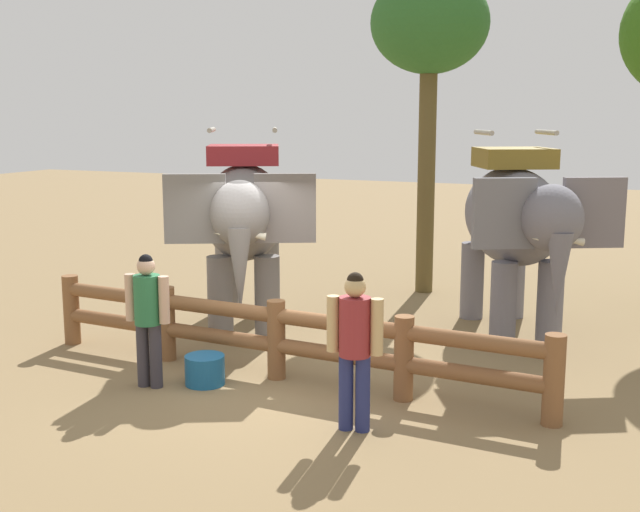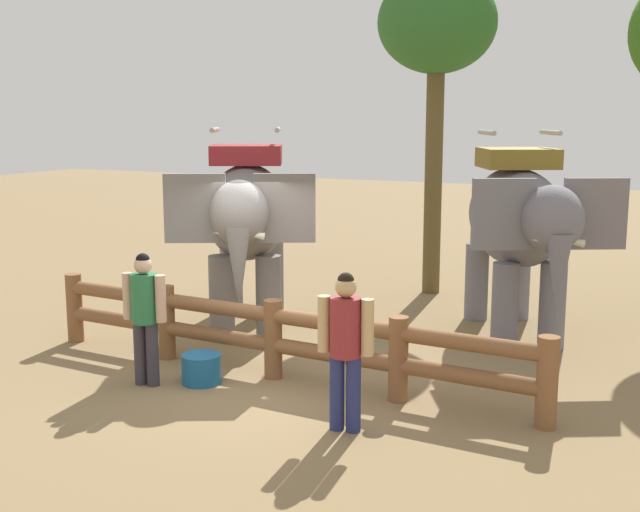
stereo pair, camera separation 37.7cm
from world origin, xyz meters
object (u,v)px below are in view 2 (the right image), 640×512
at_px(log_fence, 273,333).
at_px(elephant_center, 520,223).
at_px(tourist_man_in_blue, 145,310).
at_px(feed_bucket, 202,369).
at_px(tree_far_left, 437,31).
at_px(tourist_woman_in_black, 345,340).
at_px(elephant_near_left, 247,218).

bearing_deg(log_fence, elephant_center, 53.51).
xyz_separation_m(tourist_man_in_blue, feed_bucket, (0.60, 0.36, -0.80)).
relative_size(tree_far_left, feed_bucket, 11.73).
xyz_separation_m(log_fence, feed_bucket, (-0.74, -0.58, -0.42)).
xyz_separation_m(tree_far_left, feed_bucket, (-1.07, -6.42, -4.75)).
height_order(tourist_woman_in_black, tree_far_left, tree_far_left).
height_order(log_fence, tourist_man_in_blue, tourist_man_in_blue).
bearing_deg(feed_bucket, tourist_man_in_blue, -149.27).
xyz_separation_m(elephant_near_left, feed_bucket, (0.82, -2.62, -1.62)).
bearing_deg(elephant_center, tourist_woman_in_black, -101.17).
bearing_deg(log_fence, tourist_man_in_blue, -145.00).
bearing_deg(elephant_near_left, tourist_man_in_blue, -85.78).
relative_size(elephant_center, feed_bucket, 7.27).
xyz_separation_m(log_fence, elephant_center, (2.48, 3.35, 1.19)).
xyz_separation_m(elephant_near_left, tree_far_left, (1.89, 3.80, 3.13)).
xyz_separation_m(elephant_near_left, elephant_center, (4.04, 1.31, -0.02)).
xyz_separation_m(log_fence, elephant_near_left, (-1.56, 2.04, 1.20)).
distance_m(log_fence, elephant_near_left, 2.83).
relative_size(tourist_man_in_blue, tree_far_left, 0.29).
xyz_separation_m(elephant_center, tourist_man_in_blue, (-3.82, -4.29, -0.80)).
distance_m(elephant_center, tree_far_left, 4.55).
xyz_separation_m(elephant_near_left, tourist_man_in_blue, (0.22, -2.98, -0.81)).
bearing_deg(tourist_woman_in_black, elephant_center, 78.83).
distance_m(tourist_man_in_blue, tree_far_left, 8.02).
distance_m(log_fence, tourist_woman_in_black, 2.05).
relative_size(log_fence, tourist_woman_in_black, 4.14).
relative_size(elephant_center, tourist_man_in_blue, 2.17).
distance_m(elephant_near_left, tourist_woman_in_black, 4.61).
bearing_deg(elephant_near_left, feed_bucket, -72.69).
distance_m(elephant_near_left, tree_far_left, 5.28).
distance_m(tourist_woman_in_black, tree_far_left, 8.20).
relative_size(log_fence, tourist_man_in_blue, 4.28).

